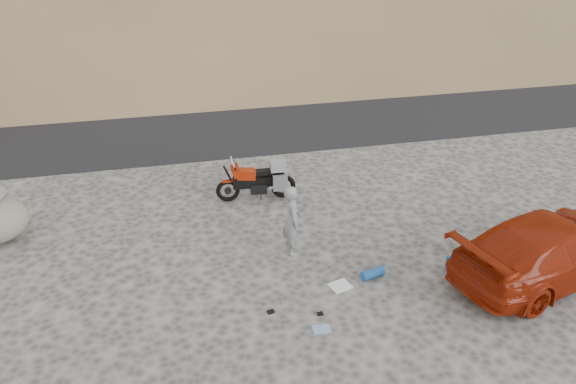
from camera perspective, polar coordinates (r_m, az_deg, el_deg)
ground at (r=12.29m, az=0.25°, el=-7.09°), size 140.00×140.00×0.00m
road at (r=20.18m, az=-5.40°, el=7.65°), size 120.00×7.00×0.05m
motorcycle at (r=14.43m, az=-2.90°, el=1.17°), size 2.08×0.65×1.24m
man at (r=12.61m, az=0.39°, el=-6.04°), size 0.41×0.61×1.64m
red_car at (r=13.12m, az=24.60°, el=-7.52°), size 4.93×3.08×1.33m
gear_white_cloth at (r=11.65m, az=5.33°, el=-9.47°), size 0.50×0.47×0.01m
gear_blue_mat at (r=11.91m, az=8.61°, el=-8.18°), size 0.53×0.32×0.20m
gear_bottle at (r=12.55m, az=15.95°, el=-6.80°), size 0.11×0.11×0.25m
gear_funnel at (r=12.53m, az=18.52°, el=-7.52°), size 0.18×0.18×0.18m
gear_glove_a at (r=10.97m, az=-1.76°, el=-12.06°), size 0.15×0.12×0.04m
gear_glove_b at (r=10.94m, az=3.28°, el=-12.25°), size 0.12×0.09×0.04m
gear_blue_cloth at (r=10.64m, az=3.43°, el=-13.74°), size 0.34×0.25×0.01m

